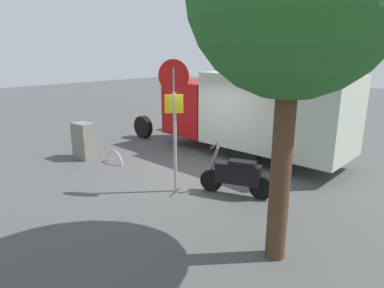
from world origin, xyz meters
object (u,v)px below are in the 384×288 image
object	(u,v)px
box_truck_near	(249,110)
bike_rack_hoop	(115,163)
stop_sign	(174,106)
utility_cabinet	(84,141)
motorcycle	(237,175)

from	to	relation	value
box_truck_near	bike_rack_hoop	xyz separation A→B (m)	(2.60, 3.57, -1.56)
stop_sign	utility_cabinet	xyz separation A→B (m)	(4.15, 0.06, -1.57)
bike_rack_hoop	utility_cabinet	bearing A→B (deg)	16.36
utility_cabinet	stop_sign	bearing A→B (deg)	-179.11
box_truck_near	utility_cabinet	world-z (taller)	box_truck_near
stop_sign	utility_cabinet	size ratio (longest dim) A/B	2.73
stop_sign	box_truck_near	bearing A→B (deg)	-84.70
box_truck_near	motorcycle	xyz separation A→B (m)	(-1.64, 3.02, -1.04)
box_truck_near	utility_cabinet	bearing A→B (deg)	47.15
box_truck_near	utility_cabinet	xyz separation A→B (m)	(3.79, 3.92, -0.97)
stop_sign	bike_rack_hoop	size ratio (longest dim) A/B	3.81
bike_rack_hoop	motorcycle	bearing A→B (deg)	-172.53
motorcycle	utility_cabinet	distance (m)	5.51
bike_rack_hoop	stop_sign	bearing A→B (deg)	174.52
utility_cabinet	bike_rack_hoop	bearing A→B (deg)	-163.64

